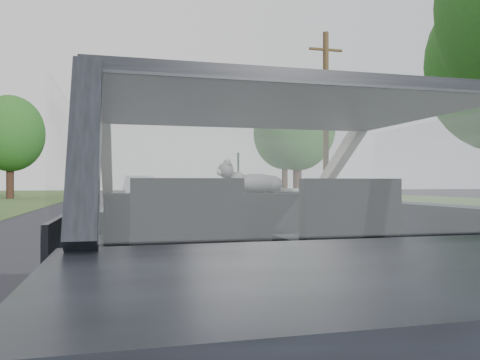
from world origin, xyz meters
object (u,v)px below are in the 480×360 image
cat (256,182)px  subject_car (250,245)px  utility_pole (326,120)px  highway_sign (238,179)px  other_car (139,189)px

cat → subject_car: bearing=-122.2°
cat → utility_pole: size_ratio=0.07×
subject_car → highway_sign: (4.92, 20.17, 0.56)m
cat → highway_sign: (4.72, 19.59, 0.21)m
utility_pole → subject_car: bearing=-115.8°
subject_car → other_car: (0.24, 24.79, 0.02)m
cat → other_car: bearing=77.0°
cat → utility_pole: utility_pole is taller
other_car → highway_sign: bearing=-40.3°
subject_car → utility_pole: utility_pole is taller
cat → highway_sign: size_ratio=0.20×
subject_car → cat: 0.71m
other_car → subject_car: bearing=-86.3°
other_car → highway_sign: highway_sign is taller
other_car → highway_sign: (4.68, -4.62, 0.54)m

